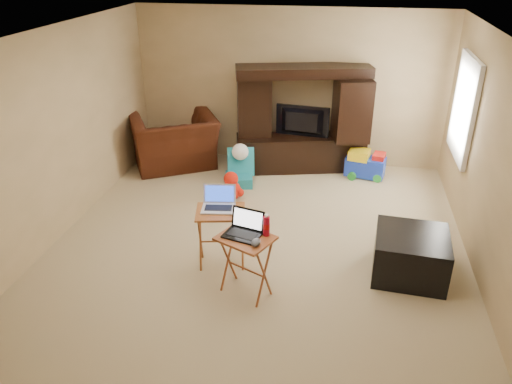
% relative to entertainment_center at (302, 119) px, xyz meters
% --- Properties ---
extents(floor, '(5.50, 5.50, 0.00)m').
position_rel_entertainment_center_xyz_m(floor, '(-0.26, -2.39, -0.84)').
color(floor, '#CBBC8D').
rests_on(floor, ground).
extents(ceiling, '(5.50, 5.50, 0.00)m').
position_rel_entertainment_center_xyz_m(ceiling, '(-0.26, -2.39, 1.66)').
color(ceiling, silver).
rests_on(ceiling, ground).
extents(wall_back, '(5.00, 0.00, 5.00)m').
position_rel_entertainment_center_xyz_m(wall_back, '(-0.26, 0.36, 0.41)').
color(wall_back, tan).
rests_on(wall_back, ground).
extents(wall_front, '(5.00, 0.00, 5.00)m').
position_rel_entertainment_center_xyz_m(wall_front, '(-0.26, -5.14, 0.41)').
color(wall_front, tan).
rests_on(wall_front, ground).
extents(wall_left, '(0.00, 5.50, 5.50)m').
position_rel_entertainment_center_xyz_m(wall_left, '(-2.76, -2.39, 0.41)').
color(wall_left, tan).
rests_on(wall_left, ground).
extents(wall_right, '(0.00, 5.50, 5.50)m').
position_rel_entertainment_center_xyz_m(wall_right, '(2.24, -2.39, 0.41)').
color(wall_right, tan).
rests_on(wall_right, ground).
extents(window_pane, '(0.00, 1.20, 1.20)m').
position_rel_entertainment_center_xyz_m(window_pane, '(2.22, -0.84, 0.56)').
color(window_pane, white).
rests_on(window_pane, ground).
extents(window_frame, '(0.06, 1.14, 1.34)m').
position_rel_entertainment_center_xyz_m(window_frame, '(2.20, -0.84, 0.56)').
color(window_frame, white).
rests_on(window_frame, ground).
extents(entertainment_center, '(2.13, 1.01, 1.69)m').
position_rel_entertainment_center_xyz_m(entertainment_center, '(0.00, 0.00, 0.00)').
color(entertainment_center, black).
rests_on(entertainment_center, floor).
extents(television, '(0.86, 0.21, 0.49)m').
position_rel_entertainment_center_xyz_m(television, '(-0.00, -0.04, -0.03)').
color(television, black).
rests_on(television, entertainment_center).
extents(recliner, '(1.72, 1.66, 0.86)m').
position_rel_entertainment_center_xyz_m(recliner, '(-2.07, -0.25, -0.41)').
color(recliner, '#42180E').
rests_on(recliner, floor).
extents(child_rocker, '(0.51, 0.55, 0.55)m').
position_rel_entertainment_center_xyz_m(child_rocker, '(-0.86, -0.79, -0.57)').
color(child_rocker, teal).
rests_on(child_rocker, floor).
extents(plush_toy, '(0.39, 0.33, 0.44)m').
position_rel_entertainment_center_xyz_m(plush_toy, '(-0.86, -1.30, -0.63)').
color(plush_toy, red).
rests_on(plush_toy, floor).
extents(push_toy, '(0.69, 0.56, 0.46)m').
position_rel_entertainment_center_xyz_m(push_toy, '(1.05, -0.14, -0.61)').
color(push_toy, blue).
rests_on(push_toy, floor).
extents(ottoman, '(0.83, 0.83, 0.50)m').
position_rel_entertainment_center_xyz_m(ottoman, '(1.50, -2.73, -0.59)').
color(ottoman, black).
rests_on(ottoman, floor).
extents(tray_table_left, '(0.61, 0.53, 0.70)m').
position_rel_entertainment_center_xyz_m(tray_table_left, '(-0.60, -2.92, -0.50)').
color(tray_table_left, '#A76028').
rests_on(tray_table_left, floor).
extents(tray_table_right, '(0.66, 0.61, 0.69)m').
position_rel_entertainment_center_xyz_m(tray_table_right, '(-0.22, -3.39, -0.50)').
color(tray_table_right, '#AC5829').
rests_on(tray_table_right, floor).
extents(laptop_left, '(0.40, 0.35, 0.24)m').
position_rel_entertainment_center_xyz_m(laptop_left, '(-0.63, -2.89, -0.03)').
color(laptop_left, '#BCBBC1').
rests_on(laptop_left, tray_table_left).
extents(laptop_right, '(0.42, 0.37, 0.24)m').
position_rel_entertainment_center_xyz_m(laptop_right, '(-0.26, -3.37, -0.04)').
color(laptop_right, black).
rests_on(laptop_right, tray_table_right).
extents(mouse_left, '(0.11, 0.15, 0.06)m').
position_rel_entertainment_center_xyz_m(mouse_left, '(-0.41, -2.99, -0.12)').
color(mouse_left, white).
rests_on(mouse_left, tray_table_left).
extents(mouse_right, '(0.11, 0.15, 0.06)m').
position_rel_entertainment_center_xyz_m(mouse_right, '(-0.09, -3.51, -0.13)').
color(mouse_right, '#3D3E42').
rests_on(mouse_right, tray_table_right).
extents(water_bottle, '(0.07, 0.07, 0.21)m').
position_rel_entertainment_center_xyz_m(water_bottle, '(-0.02, -3.31, -0.05)').
color(water_bottle, '#B40B24').
rests_on(water_bottle, tray_table_right).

